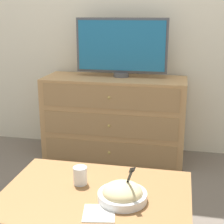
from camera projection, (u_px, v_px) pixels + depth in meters
ground_plane at (118, 145)px, 3.28m from camera, size 12.00×12.00×0.00m
wall_back at (120, 3)px, 2.93m from camera, size 12.00×0.05×2.60m
dresser at (114, 118)px, 2.95m from camera, size 1.19×0.45×0.70m
tv at (122, 47)px, 2.82m from camera, size 0.76×0.13×0.48m
coffee_table at (96, 202)px, 1.64m from camera, size 0.89×0.63×0.40m
takeout_bowl at (122, 194)px, 1.55m from camera, size 0.23×0.23×0.19m
drink_cup at (80, 177)px, 1.70m from camera, size 0.07×0.07×0.09m
napkin at (99, 213)px, 1.46m from camera, size 0.16×0.16×0.00m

